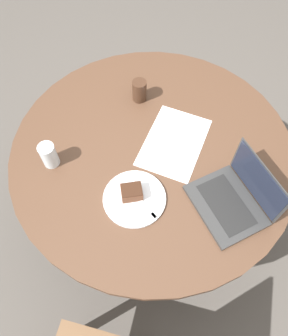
# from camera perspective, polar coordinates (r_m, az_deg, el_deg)

# --- Properties ---
(ground_plane) EXTENTS (12.00, 12.00, 0.00)m
(ground_plane) POSITION_cam_1_polar(r_m,az_deg,el_deg) (2.15, 1.07, -7.52)
(ground_plane) COLOR #4C4742
(dining_table) EXTENTS (1.30, 1.30, 0.73)m
(dining_table) POSITION_cam_1_polar(r_m,az_deg,el_deg) (1.62, 1.41, 0.60)
(dining_table) COLOR #4C3323
(dining_table) RESTS_ON ground_plane
(paper_document) EXTENTS (0.40, 0.30, 0.00)m
(paper_document) POSITION_cam_1_polar(r_m,az_deg,el_deg) (1.52, 5.28, 4.51)
(paper_document) COLOR white
(paper_document) RESTS_ON dining_table
(plate) EXTENTS (0.26, 0.26, 0.01)m
(plate) POSITION_cam_1_polar(r_m,az_deg,el_deg) (1.37, -1.67, -5.32)
(plate) COLOR silver
(plate) RESTS_ON dining_table
(cake_slice) EXTENTS (0.10, 0.11, 0.05)m
(cake_slice) POSITION_cam_1_polar(r_m,az_deg,el_deg) (1.35, -2.17, -4.20)
(cake_slice) COLOR brown
(cake_slice) RESTS_ON plate
(fork) EXTENTS (0.12, 0.15, 0.00)m
(fork) POSITION_cam_1_polar(r_m,az_deg,el_deg) (1.35, 0.29, -6.65)
(fork) COLOR silver
(fork) RESTS_ON plate
(coffee_glass) EXTENTS (0.07, 0.07, 0.11)m
(coffee_glass) POSITION_cam_1_polar(r_m,az_deg,el_deg) (1.65, -0.81, 13.34)
(coffee_glass) COLOR #3D2619
(coffee_glass) RESTS_ON dining_table
(water_glass) EXTENTS (0.07, 0.07, 0.12)m
(water_glass) POSITION_cam_1_polar(r_m,az_deg,el_deg) (1.47, -16.24, 2.18)
(water_glass) COLOR silver
(water_glass) RESTS_ON dining_table
(laptop) EXTENTS (0.39, 0.38, 0.22)m
(laptop) POSITION_cam_1_polar(r_m,az_deg,el_deg) (1.38, 15.34, -5.27)
(laptop) COLOR #2D2D2D
(laptop) RESTS_ON dining_table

